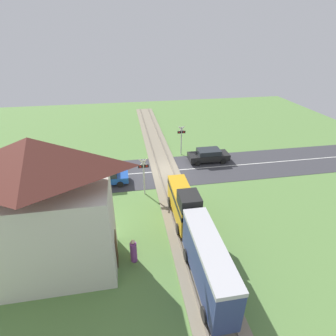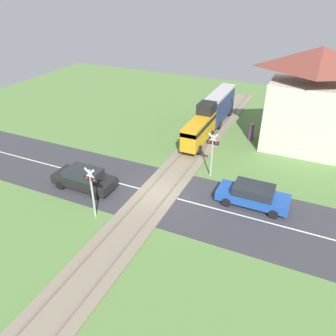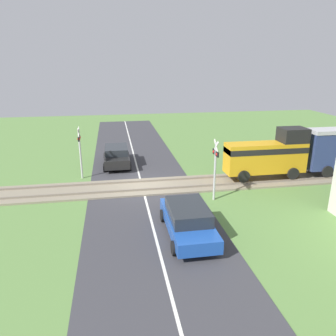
% 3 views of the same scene
% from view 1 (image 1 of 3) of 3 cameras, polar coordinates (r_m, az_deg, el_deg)
% --- Properties ---
extents(ground_plane, '(60.00, 60.00, 0.00)m').
position_cam_1_polar(ground_plane, '(26.81, -0.59, -0.71)').
color(ground_plane, '#5B8442').
extents(road_surface, '(48.00, 6.40, 0.02)m').
position_cam_1_polar(road_surface, '(26.80, -0.59, -0.69)').
color(road_surface, '#38383D').
rests_on(road_surface, ground_plane).
extents(track_bed, '(2.80, 48.00, 0.24)m').
position_cam_1_polar(track_bed, '(26.77, -0.59, -0.58)').
color(track_bed, gray).
rests_on(track_bed, ground_plane).
extents(train, '(1.58, 11.56, 3.18)m').
position_cam_1_polar(train, '(16.66, 5.87, -13.34)').
color(train, gold).
rests_on(train, track_bed).
extents(car_near_crossing, '(4.39, 1.95, 1.43)m').
position_cam_1_polar(car_near_crossing, '(28.84, 8.80, 2.79)').
color(car_near_crossing, black).
rests_on(car_near_crossing, ground_plane).
extents(car_far_side, '(4.54, 1.97, 1.42)m').
position_cam_1_polar(car_far_side, '(25.02, -13.87, -1.86)').
color(car_far_side, '#1E4CA8').
rests_on(car_far_side, ground_plane).
extents(crossing_signal_west_approach, '(0.90, 0.18, 3.43)m').
position_cam_1_polar(crossing_signal_west_approach, '(29.71, 2.93, 6.83)').
color(crossing_signal_west_approach, '#B7B7B7').
rests_on(crossing_signal_west_approach, ground_plane).
extents(crossing_signal_east_approach, '(0.90, 0.18, 3.43)m').
position_cam_1_polar(crossing_signal_east_approach, '(22.21, -5.31, -0.85)').
color(crossing_signal_east_approach, '#B7B7B7').
rests_on(crossing_signal_east_approach, ground_plane).
extents(station_building, '(7.21, 4.22, 8.46)m').
position_cam_1_polar(station_building, '(15.53, -24.83, -9.03)').
color(station_building, beige).
rests_on(station_building, ground_plane).
extents(pedestrian_by_station, '(0.41, 0.41, 1.66)m').
position_cam_1_polar(pedestrian_by_station, '(16.99, -7.51, -17.56)').
color(pedestrian_by_station, '#7F3D84').
rests_on(pedestrian_by_station, ground_plane).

